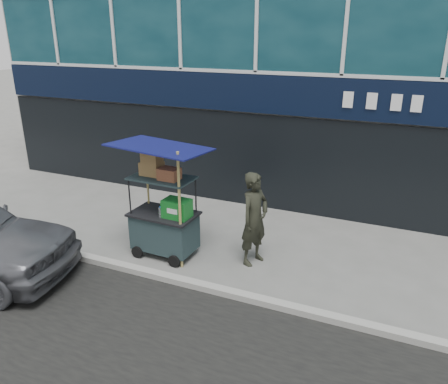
% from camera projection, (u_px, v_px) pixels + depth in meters
% --- Properties ---
extents(ground, '(80.00, 80.00, 0.00)m').
position_uv_depth(ground, '(181.00, 277.00, 8.17)').
color(ground, '#60605C').
rests_on(ground, ground).
extents(curb, '(80.00, 0.18, 0.12)m').
position_uv_depth(curb, '(176.00, 280.00, 7.97)').
color(curb, '#989790').
rests_on(curb, ground).
extents(vendor_cart, '(1.79, 1.29, 2.38)m').
position_uv_depth(vendor_cart, '(165.00, 217.00, 8.71)').
color(vendor_cart, '#1A2D2D').
rests_on(vendor_cart, ground).
extents(vendor_man, '(0.65, 0.79, 1.86)m').
position_uv_depth(vendor_man, '(255.00, 219.00, 8.39)').
color(vendor_man, black).
rests_on(vendor_man, ground).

